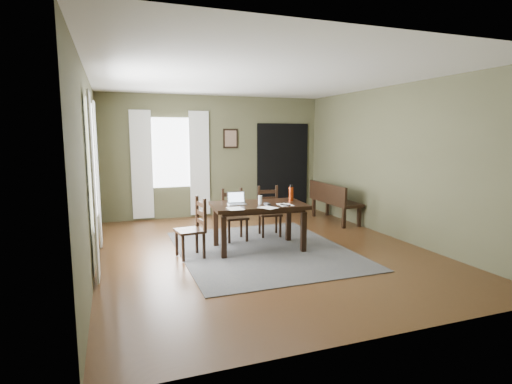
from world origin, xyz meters
name	(u,v)px	position (x,y,z in m)	size (l,w,h in m)	color
ground	(262,250)	(0.00, 0.00, -0.01)	(5.00, 6.00, 0.01)	#492C16
room_shell	(263,137)	(0.00, 0.00, 1.80)	(5.02, 6.02, 2.71)	#4F4F34
rug	(262,249)	(0.00, 0.00, 0.01)	(2.60, 3.20, 0.01)	#414141
dining_table	(259,209)	(-0.04, 0.06, 0.66)	(1.53, 0.99, 0.74)	black
chair_end	(193,229)	(-1.12, -0.02, 0.45)	(0.45, 0.45, 0.90)	black
chair_back_left	(234,215)	(-0.25, 0.73, 0.44)	(0.39, 0.40, 0.89)	black
chair_back_right	(269,212)	(0.45, 0.83, 0.44)	(0.45, 0.45, 0.89)	black
bench	(332,199)	(2.15, 1.47, 0.49)	(0.47, 1.46, 0.82)	black
laptop	(237,201)	(-0.39, 0.13, 0.80)	(0.31, 0.26, 0.19)	#B7B7BC
computer_mouse	(267,204)	(0.03, -0.13, 0.77)	(0.06, 0.11, 0.04)	#3F3F42
tv_remote	(285,205)	(0.28, -0.25, 0.76)	(0.05, 0.17, 0.02)	black
drinking_glass	(260,200)	(-0.03, 0.02, 0.82)	(0.06, 0.06, 0.14)	silver
water_bottle	(291,193)	(0.57, 0.15, 0.87)	(0.09, 0.09, 0.26)	#AD310D
paper_a	(235,209)	(-0.52, -0.24, 0.75)	(0.22, 0.28, 0.00)	white
paper_b	(285,205)	(0.31, -0.19, 0.75)	(0.21, 0.27, 0.00)	white
paper_e	(268,208)	(-0.03, -0.33, 0.75)	(0.21, 0.27, 0.00)	white
window_left	(93,163)	(-2.47, 0.20, 1.45)	(0.01, 1.30, 1.70)	white
window_back	(171,153)	(-1.00, 2.97, 1.45)	(1.00, 0.01, 1.50)	white
curtain_left_near	(94,187)	(-2.44, -0.62, 1.20)	(0.03, 0.48, 2.30)	silver
curtain_left_far	(98,175)	(-2.44, 1.02, 1.20)	(0.03, 0.48, 2.30)	silver
curtain_back_left	(142,165)	(-1.62, 2.94, 1.20)	(0.44, 0.03, 2.30)	silver
curtain_back_right	(200,164)	(-0.38, 2.94, 1.20)	(0.44, 0.03, 2.30)	silver
framed_picture	(231,139)	(0.35, 2.97, 1.75)	(0.34, 0.03, 0.44)	black
doorway_back	(283,168)	(1.65, 2.97, 1.05)	(1.30, 0.03, 2.10)	black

